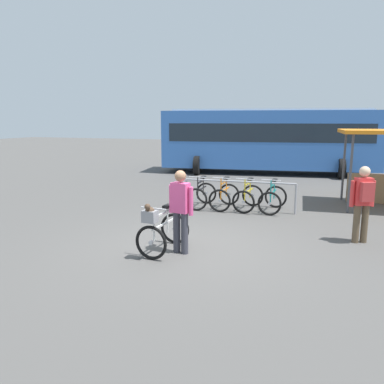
% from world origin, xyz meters
% --- Properties ---
extents(ground_plane, '(80.00, 80.00, 0.00)m').
position_xyz_m(ground_plane, '(0.00, 0.00, 0.00)').
color(ground_plane, '#514F4C').
extents(bike_rack_rail, '(3.20, 0.27, 0.88)m').
position_xyz_m(bike_rack_rail, '(0.29, 3.45, 0.66)').
color(bike_rack_rail, '#99999E').
rests_on(bike_rack_rail, ground).
extents(racked_bike_black, '(0.69, 1.12, 0.97)m').
position_xyz_m(racked_bike_black, '(-0.87, 3.55, 0.37)').
color(racked_bike_black, black).
rests_on(racked_bike_black, ground).
extents(racked_bike_orange, '(0.68, 1.10, 0.97)m').
position_xyz_m(racked_bike_orange, '(-0.17, 3.60, 0.37)').
color(racked_bike_orange, black).
rests_on(racked_bike_orange, ground).
extents(racked_bike_yellow, '(0.73, 1.14, 0.97)m').
position_xyz_m(racked_bike_yellow, '(0.53, 3.64, 0.37)').
color(racked_bike_yellow, black).
rests_on(racked_bike_yellow, ground).
extents(racked_bike_teal, '(0.70, 1.13, 0.98)m').
position_xyz_m(racked_bike_teal, '(1.23, 3.69, 0.37)').
color(racked_bike_teal, black).
rests_on(racked_bike_teal, ground).
extents(featured_bicycle, '(0.73, 1.23, 1.09)m').
position_xyz_m(featured_bicycle, '(-0.35, -0.58, 0.49)').
color(featured_bicycle, black).
rests_on(featured_bicycle, ground).
extents(person_with_featured_bike, '(0.52, 0.26, 1.64)m').
position_xyz_m(person_with_featured_bike, '(0.01, -0.42, 0.91)').
color(person_with_featured_bike, '#383842').
rests_on(person_with_featured_bike, ground).
extents(pedestrian_with_backpack, '(0.49, 0.42, 1.64)m').
position_xyz_m(pedestrian_with_backpack, '(3.38, 1.45, 0.94)').
color(pedestrian_with_backpack, brown).
rests_on(pedestrian_with_backpack, ground).
extents(bus_distant, '(10.26, 4.33, 3.08)m').
position_xyz_m(bus_distant, '(-0.18, 11.66, 1.74)').
color(bus_distant, '#3366B7').
rests_on(bus_distant, ground).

